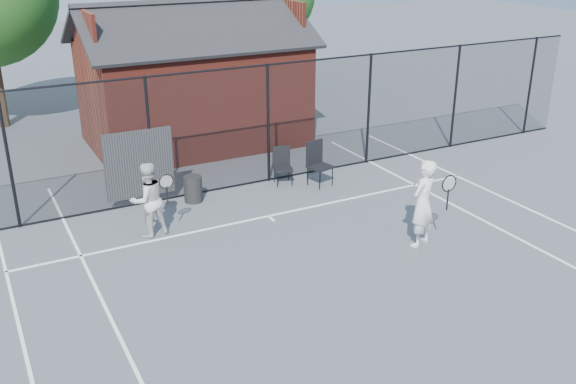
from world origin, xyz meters
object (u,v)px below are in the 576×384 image
player_front (423,203)px  chair_left (283,167)px  waste_bin (193,189)px  chair_right (320,165)px  player_back (148,200)px  clubhouse (193,89)px

player_front → chair_left: 4.41m
chair_left → waste_bin: (-2.38, 0.00, -0.15)m
player_front → chair_right: (-0.14, 3.79, -0.36)m
player_front → player_back: player_front is taller
player_front → chair_left: player_front is taller
player_back → chair_right: 4.66m
chair_left → player_back: bearing=-146.2°
player_front → player_back: size_ratio=1.14×
player_front → waste_bin: (-3.30, 4.29, -0.60)m
chair_left → clubhouse: bearing=114.0°
chair_right → waste_bin: chair_right is taller
player_back → waste_bin: size_ratio=2.54×
chair_left → waste_bin: bearing=-165.1°
player_front → chair_left: size_ratio=1.95×
player_front → chair_left: (-0.92, 4.29, -0.45)m
chair_left → waste_bin: size_ratio=1.48×
player_back → chair_right: player_back is taller
clubhouse → chair_right: clubhouse is taller
chair_left → chair_right: (0.79, -0.50, 0.08)m
clubhouse → player_back: clubhouse is taller
chair_left → chair_right: 0.94m
waste_bin → player_back: bearing=-137.5°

